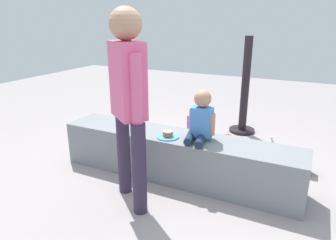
{
  "coord_description": "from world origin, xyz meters",
  "views": [
    {
      "loc": [
        1.18,
        -2.58,
        1.56
      ],
      "look_at": [
        0.04,
        -0.28,
        0.71
      ],
      "focal_mm": 32.75,
      "sensor_mm": 36.0,
      "label": 1
    }
  ],
  "objects_px": {
    "cake_box_white": "(160,137)",
    "handbag_brown_canvas": "(297,163)",
    "gift_bag": "(195,126)",
    "water_bottle_near_gift": "(262,153)",
    "party_cup_red": "(228,139)",
    "handbag_black_leather": "(197,146)",
    "adult_standing": "(128,93)",
    "child_seated": "(201,119)",
    "water_bottle_far_side": "(271,147)",
    "cake_plate": "(168,135)"
  },
  "relations": [
    {
      "from": "party_cup_red",
      "to": "handbag_black_leather",
      "type": "distance_m",
      "value": 0.54
    },
    {
      "from": "child_seated",
      "to": "adult_standing",
      "type": "relative_size",
      "value": 0.29
    },
    {
      "from": "adult_standing",
      "to": "party_cup_red",
      "type": "xyz_separation_m",
      "value": [
        0.4,
        1.7,
        -0.94
      ]
    },
    {
      "from": "adult_standing",
      "to": "handbag_black_leather",
      "type": "xyz_separation_m",
      "value": [
        0.15,
        1.21,
        -0.9
      ]
    },
    {
      "from": "cake_box_white",
      "to": "handbag_brown_canvas",
      "type": "relative_size",
      "value": 0.96
    },
    {
      "from": "handbag_black_leather",
      "to": "party_cup_red",
      "type": "bearing_deg",
      "value": 63.1
    },
    {
      "from": "child_seated",
      "to": "handbag_black_leather",
      "type": "distance_m",
      "value": 0.91
    },
    {
      "from": "water_bottle_far_side",
      "to": "party_cup_red",
      "type": "distance_m",
      "value": 0.59
    },
    {
      "from": "child_seated",
      "to": "handbag_black_leather",
      "type": "xyz_separation_m",
      "value": [
        -0.27,
        0.65,
        -0.58
      ]
    },
    {
      "from": "handbag_brown_canvas",
      "to": "water_bottle_far_side",
      "type": "bearing_deg",
      "value": 136.57
    },
    {
      "from": "cake_plate",
      "to": "cake_box_white",
      "type": "bearing_deg",
      "value": 122.23
    },
    {
      "from": "child_seated",
      "to": "cake_box_white",
      "type": "relative_size",
      "value": 1.77
    },
    {
      "from": "cake_plate",
      "to": "water_bottle_far_side",
      "type": "height_order",
      "value": "cake_plate"
    },
    {
      "from": "party_cup_red",
      "to": "handbag_brown_canvas",
      "type": "relative_size",
      "value": 0.39
    },
    {
      "from": "adult_standing",
      "to": "handbag_black_leather",
      "type": "relative_size",
      "value": 5.83
    },
    {
      "from": "handbag_brown_canvas",
      "to": "gift_bag",
      "type": "bearing_deg",
      "value": 158.69
    },
    {
      "from": "child_seated",
      "to": "handbag_black_leather",
      "type": "height_order",
      "value": "child_seated"
    },
    {
      "from": "gift_bag",
      "to": "handbag_black_leather",
      "type": "relative_size",
      "value": 1.14
    },
    {
      "from": "water_bottle_far_side",
      "to": "handbag_black_leather",
      "type": "height_order",
      "value": "handbag_black_leather"
    },
    {
      "from": "gift_bag",
      "to": "handbag_brown_canvas",
      "type": "distance_m",
      "value": 1.47
    },
    {
      "from": "gift_bag",
      "to": "party_cup_red",
      "type": "distance_m",
      "value": 0.5
    },
    {
      "from": "water_bottle_far_side",
      "to": "child_seated",
      "type": "bearing_deg",
      "value": -118.74
    },
    {
      "from": "cake_plate",
      "to": "gift_bag",
      "type": "bearing_deg",
      "value": 99.07
    },
    {
      "from": "adult_standing",
      "to": "handbag_black_leather",
      "type": "height_order",
      "value": "adult_standing"
    },
    {
      "from": "child_seated",
      "to": "gift_bag",
      "type": "xyz_separation_m",
      "value": [
        -0.51,
        1.21,
        -0.53
      ]
    },
    {
      "from": "water_bottle_near_gift",
      "to": "gift_bag",
      "type": "bearing_deg",
      "value": 155.33
    },
    {
      "from": "cake_box_white",
      "to": "handbag_brown_canvas",
      "type": "bearing_deg",
      "value": -4.25
    },
    {
      "from": "child_seated",
      "to": "water_bottle_far_side",
      "type": "height_order",
      "value": "child_seated"
    },
    {
      "from": "water_bottle_near_gift",
      "to": "handbag_brown_canvas",
      "type": "relative_size",
      "value": 0.81
    },
    {
      "from": "child_seated",
      "to": "handbag_brown_canvas",
      "type": "distance_m",
      "value": 1.24
    },
    {
      "from": "water_bottle_far_side",
      "to": "handbag_brown_canvas",
      "type": "distance_m",
      "value": 0.44
    },
    {
      "from": "gift_bag",
      "to": "water_bottle_near_gift",
      "type": "xyz_separation_m",
      "value": [
        0.99,
        -0.46,
        -0.04
      ]
    },
    {
      "from": "adult_standing",
      "to": "party_cup_red",
      "type": "relative_size",
      "value": 14.81
    },
    {
      "from": "party_cup_red",
      "to": "handbag_brown_canvas",
      "type": "xyz_separation_m",
      "value": [
        0.88,
        -0.46,
        0.04
      ]
    },
    {
      "from": "gift_bag",
      "to": "handbag_black_leather",
      "type": "bearing_deg",
      "value": -66.67
    },
    {
      "from": "gift_bag",
      "to": "party_cup_red",
      "type": "xyz_separation_m",
      "value": [
        0.49,
        -0.08,
        -0.09
      ]
    },
    {
      "from": "adult_standing",
      "to": "water_bottle_far_side",
      "type": "xyz_separation_m",
      "value": [
        0.96,
        1.54,
        -0.89
      ]
    },
    {
      "from": "gift_bag",
      "to": "party_cup_red",
      "type": "bearing_deg",
      "value": -8.94
    },
    {
      "from": "water_bottle_near_gift",
      "to": "handbag_black_leather",
      "type": "relative_size",
      "value": 0.82
    },
    {
      "from": "child_seated",
      "to": "party_cup_red",
      "type": "xyz_separation_m",
      "value": [
        -0.02,
        1.14,
        -0.62
      ]
    },
    {
      "from": "water_bottle_near_gift",
      "to": "party_cup_red",
      "type": "bearing_deg",
      "value": 143.07
    },
    {
      "from": "child_seated",
      "to": "water_bottle_near_gift",
      "type": "height_order",
      "value": "child_seated"
    },
    {
      "from": "adult_standing",
      "to": "water_bottle_near_gift",
      "type": "xyz_separation_m",
      "value": [
        0.9,
        1.32,
        -0.89
      ]
    },
    {
      "from": "child_seated",
      "to": "gift_bag",
      "type": "bearing_deg",
      "value": 112.9
    },
    {
      "from": "adult_standing",
      "to": "cake_plate",
      "type": "relative_size",
      "value": 7.35
    },
    {
      "from": "cake_box_white",
      "to": "adult_standing",
      "type": "bearing_deg",
      "value": -72.13
    },
    {
      "from": "cake_plate",
      "to": "handbag_brown_canvas",
      "type": "bearing_deg",
      "value": 32.99
    },
    {
      "from": "gift_bag",
      "to": "handbag_brown_canvas",
      "type": "xyz_separation_m",
      "value": [
        1.37,
        -0.53,
        -0.05
      ]
    },
    {
      "from": "water_bottle_near_gift",
      "to": "handbag_black_leather",
      "type": "distance_m",
      "value": 0.76
    },
    {
      "from": "handbag_black_leather",
      "to": "gift_bag",
      "type": "bearing_deg",
      "value": 113.33
    }
  ]
}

